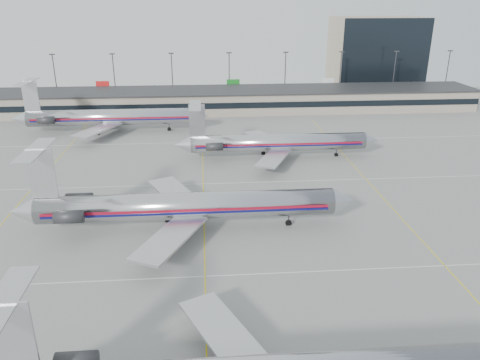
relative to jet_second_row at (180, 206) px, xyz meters
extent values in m
plane|color=gray|center=(3.29, -22.60, -3.72)|extent=(260.00, 260.00, 0.00)
cube|color=silver|center=(3.29, -12.60, -3.71)|extent=(160.00, 0.15, 0.02)
cube|color=gray|center=(3.29, 75.40, -0.72)|extent=(160.00, 16.00, 6.00)
cube|color=black|center=(3.29, 67.30, -0.52)|extent=(160.00, 0.20, 1.60)
cube|color=#2D2D30|center=(3.29, 75.40, 2.38)|extent=(162.00, 17.00, 0.30)
cylinder|color=#38383D|center=(-41.71, 89.40, 3.78)|extent=(0.30, 0.30, 15.00)
cube|color=#2D2D30|center=(-41.71, 89.40, 11.38)|extent=(1.60, 0.40, 0.35)
cylinder|color=#38383D|center=(-23.71, 89.40, 3.78)|extent=(0.30, 0.30, 15.00)
cube|color=#2D2D30|center=(-23.71, 89.40, 11.38)|extent=(1.60, 0.40, 0.35)
cylinder|color=#38383D|center=(-5.71, 89.40, 3.78)|extent=(0.30, 0.30, 15.00)
cube|color=#2D2D30|center=(-5.71, 89.40, 11.38)|extent=(1.60, 0.40, 0.35)
cylinder|color=#38383D|center=(12.29, 89.40, 3.78)|extent=(0.30, 0.30, 15.00)
cube|color=#2D2D30|center=(12.29, 89.40, 11.38)|extent=(1.60, 0.40, 0.35)
cylinder|color=#38383D|center=(30.29, 89.40, 3.78)|extent=(0.30, 0.30, 15.00)
cube|color=#2D2D30|center=(30.29, 89.40, 11.38)|extent=(1.60, 0.40, 0.35)
cylinder|color=#38383D|center=(48.29, 89.40, 3.78)|extent=(0.30, 0.30, 15.00)
cube|color=#2D2D30|center=(48.29, 89.40, 11.38)|extent=(1.60, 0.40, 0.35)
cylinder|color=#38383D|center=(66.29, 89.40, 3.78)|extent=(0.30, 0.30, 15.00)
cube|color=#2D2D30|center=(66.29, 89.40, 11.38)|extent=(1.60, 0.40, 0.35)
cylinder|color=#38383D|center=(84.29, 89.40, 3.78)|extent=(0.30, 0.30, 15.00)
cube|color=#2D2D30|center=(84.29, 89.40, 11.38)|extent=(1.60, 0.40, 0.35)
cube|color=tan|center=(65.29, 105.40, 8.78)|extent=(30.00, 20.00, 25.00)
cube|color=silver|center=(4.97, -25.87, -1.36)|extent=(8.79, 12.81, 0.30)
cube|color=silver|center=(-10.63, -32.48, 4.55)|extent=(3.21, 0.24, 6.43)
cube|color=silver|center=(-10.91, -32.48, 7.57)|extent=(2.27, 9.92, 0.17)
cylinder|color=#BCBCC1|center=(1.03, 0.00, -0.06)|extent=(41.91, 3.88, 3.88)
cone|color=#BCBCC1|center=(23.66, 0.00, -0.06)|extent=(3.35, 3.88, 3.88)
cone|color=silver|center=(-21.81, 0.00, -0.06)|extent=(3.77, 3.88, 3.88)
cube|color=maroon|center=(1.03, -1.95, 0.10)|extent=(39.81, 0.05, 0.37)
cube|color=#0B0D51|center=(1.03, -1.95, -0.32)|extent=(39.81, 0.05, 0.29)
cube|color=silver|center=(-1.06, 7.34, -1.10)|extent=(9.74, 14.20, 0.34)
cube|color=silver|center=(-1.06, -7.33, -1.10)|extent=(9.74, 14.20, 0.34)
cube|color=silver|center=(-18.35, 0.00, 5.44)|extent=(3.56, 0.26, 7.12)
cube|color=silver|center=(-18.66, 0.00, 8.80)|extent=(2.51, 11.00, 0.19)
cylinder|color=#2D2D30|center=(-14.68, 2.99, 0.26)|extent=(3.77, 1.78, 1.78)
cylinder|color=#2D2D30|center=(-14.68, -2.98, 0.26)|extent=(3.77, 1.78, 1.78)
cylinder|color=#2D2D30|center=(15.70, 0.00, -2.86)|extent=(0.21, 0.21, 1.73)
cylinder|color=#2D2D30|center=(-2.11, -2.51, -2.86)|extent=(0.21, 0.21, 1.73)
cylinder|color=#2D2D30|center=(-2.11, 2.52, -2.86)|extent=(0.21, 0.21, 1.73)
cylinder|color=black|center=(15.70, 0.00, -3.36)|extent=(0.94, 0.31, 0.94)
cylinder|color=#BCBCC1|center=(19.02, 30.82, -0.39)|extent=(36.17, 3.52, 3.52)
cone|color=#BCBCC1|center=(38.63, 30.82, -0.39)|extent=(3.05, 3.52, 3.52)
cone|color=silver|center=(-0.78, 30.82, -0.39)|extent=(3.43, 3.52, 3.52)
cube|color=maroon|center=(19.02, 29.05, -0.25)|extent=(34.36, 0.05, 0.33)
cube|color=#0B0D51|center=(19.02, 29.05, -0.63)|extent=(34.36, 0.05, 0.27)
cube|color=silver|center=(17.12, 37.48, -1.34)|extent=(8.85, 12.90, 0.30)
cube|color=silver|center=(17.12, 24.16, -1.34)|extent=(8.85, 12.90, 0.30)
cube|color=silver|center=(2.37, 30.82, 4.60)|extent=(3.24, 0.24, 6.47)
cube|color=silver|center=(2.08, 30.82, 7.65)|extent=(2.28, 9.99, 0.17)
cylinder|color=#2D2D30|center=(5.70, 33.53, -0.11)|extent=(3.43, 1.62, 1.62)
cylinder|color=#2D2D30|center=(5.70, 28.11, -0.11)|extent=(3.43, 1.62, 1.62)
cylinder|color=#2D2D30|center=(31.39, 30.82, -2.94)|extent=(0.19, 0.19, 1.57)
cylinder|color=#2D2D30|center=(16.17, 28.54, -2.94)|extent=(0.19, 0.19, 1.57)
cylinder|color=#2D2D30|center=(16.17, 33.10, -2.94)|extent=(0.19, 0.19, 1.57)
cylinder|color=black|center=(31.39, 30.82, -3.39)|extent=(0.86, 0.29, 0.86)
cylinder|color=#BCBCC1|center=(-18.82, 54.13, 0.00)|extent=(40.45, 3.94, 3.94)
cone|color=#BCBCC1|center=(3.11, 54.13, 0.00)|extent=(3.41, 3.94, 3.94)
cone|color=silver|center=(-40.96, 54.13, 0.00)|extent=(3.83, 3.94, 3.94)
cube|color=maroon|center=(-18.82, 52.15, 0.16)|extent=(38.42, 0.05, 0.37)
cube|color=#0B0D51|center=(-18.82, 52.15, -0.26)|extent=(38.42, 0.05, 0.30)
cube|color=silver|center=(-20.95, 61.58, -1.06)|extent=(9.90, 14.43, 0.34)
cube|color=silver|center=(-20.95, 46.68, -1.06)|extent=(9.90, 14.43, 0.34)
cube|color=silver|center=(-37.45, 54.13, 5.59)|extent=(3.62, 0.27, 7.24)
cube|color=silver|center=(-37.77, 54.13, 9.00)|extent=(2.55, 11.18, 0.19)
cylinder|color=#2D2D30|center=(-33.72, 57.16, 0.32)|extent=(3.83, 1.81, 1.81)
cylinder|color=#2D2D30|center=(-33.72, 51.09, 0.32)|extent=(3.83, 1.81, 1.81)
cylinder|color=#2D2D30|center=(-4.98, 54.13, -2.85)|extent=(0.21, 0.21, 1.76)
cylinder|color=#2D2D30|center=(-22.01, 51.57, -2.85)|extent=(0.21, 0.21, 1.76)
cylinder|color=#2D2D30|center=(-22.01, 56.68, -2.85)|extent=(0.21, 0.21, 1.76)
cylinder|color=black|center=(-4.98, 54.13, -3.35)|extent=(0.96, 0.32, 0.96)
camera|label=1|loc=(3.62, -60.96, 27.66)|focal=35.00mm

